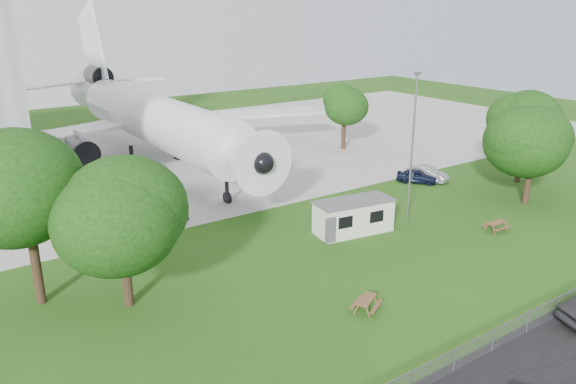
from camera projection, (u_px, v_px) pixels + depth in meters
ground at (389, 273)px, 37.37m from camera, size 160.00×160.00×0.00m
concrete_apron at (163, 155)px, 66.97m from camera, size 120.00×46.00×0.03m
airliner at (150, 116)px, 62.56m from camera, size 46.36×47.73×17.69m
site_cabin at (354, 216)px, 43.76m from camera, size 6.92×3.61×2.62m
picnic_west at (366, 310)px, 32.77m from camera, size 2.30×2.18×0.76m
picnic_east at (496, 231)px, 44.32m from camera, size 1.84×1.54×0.76m
fence at (515, 339)px, 29.97m from camera, size 58.00×0.04×1.30m
lamp_mast at (412, 150)px, 44.75m from camera, size 0.16×0.16×12.00m
tree_west_big at (24, 187)px, 31.37m from camera, size 8.14×8.14×11.35m
tree_west_small at (121, 216)px, 31.61m from camera, size 7.33×7.33×9.34m
tree_east_front at (534, 139)px, 48.66m from camera, size 7.52×7.52×9.69m
tree_east_back at (525, 120)px, 54.81m from camera, size 6.70×6.70×9.70m
tree_far_apron at (344, 105)px, 68.13m from camera, size 5.46×5.46×8.25m
car_ne_hatch at (417, 176)px, 56.20m from camera, size 3.70×4.16×1.36m
car_ne_sedan at (427, 174)px, 56.94m from camera, size 2.50×4.55×1.42m
car_apron_van at (162, 217)px, 45.47m from camera, size 4.80×2.69×1.31m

